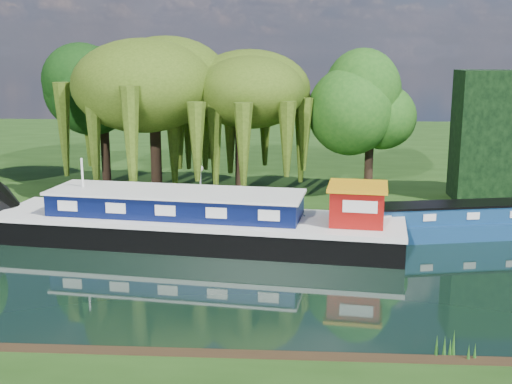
{
  "coord_description": "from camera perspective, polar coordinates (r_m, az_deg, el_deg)",
  "views": [
    {
      "loc": [
        6.05,
        -26.36,
        9.58
      ],
      "look_at": [
        4.17,
        4.38,
        2.8
      ],
      "focal_mm": 45.0,
      "sensor_mm": 36.0,
      "label": 1
    }
  ],
  "objects": [
    {
      "name": "reeds_near",
      "position": [
        20.86,
        5.58,
        -13.3
      ],
      "size": [
        33.7,
        1.5,
        1.1
      ],
      "color": "#194A13",
      "rests_on": "ground"
    },
    {
      "name": "tree_far_right",
      "position": [
        41.65,
        10.17,
        7.22
      ],
      "size": [
        4.88,
        4.88,
        7.98
      ],
      "color": "black",
      "rests_on": "far_bank"
    },
    {
      "name": "lamppost",
      "position": [
        37.96,
        -4.96,
        1.5
      ],
      "size": [
        0.36,
        0.36,
        2.56
      ],
      "color": "silver",
      "rests_on": "far_bank"
    },
    {
      "name": "mooring_posts",
      "position": [
        36.41,
        -6.96,
        -1.39
      ],
      "size": [
        19.16,
        0.16,
        1.0
      ],
      "color": "silver",
      "rests_on": "far_bank"
    },
    {
      "name": "dutch_barge",
      "position": [
        32.69,
        -4.9,
        -2.7
      ],
      "size": [
        21.07,
        7.24,
        4.36
      ],
      "rotation": [
        0.0,
        0.0,
        -0.13
      ],
      "color": "black",
      "rests_on": "ground"
    },
    {
      "name": "tree_far_mid",
      "position": [
        45.99,
        -13.47,
        8.29
      ],
      "size": [
        5.4,
        5.4,
        8.84
      ],
      "color": "black",
      "rests_on": "far_bank"
    },
    {
      "name": "white_cruiser",
      "position": [
        35.53,
        16.89,
        -3.78
      ],
      "size": [
        2.38,
        2.2,
        1.05
      ],
      "primitive_type": "imported",
      "rotation": [
        0.0,
        0.0,
        1.29
      ],
      "color": "silver",
      "rests_on": "ground"
    },
    {
      "name": "far_bank",
      "position": [
        61.38,
        -2.19,
        3.64
      ],
      "size": [
        120.0,
        52.0,
        0.45
      ],
      "primitive_type": "cube",
      "color": "#19360E",
      "rests_on": "ground"
    },
    {
      "name": "narrowboat",
      "position": [
        35.04,
        16.34,
        -2.78
      ],
      "size": [
        13.59,
        4.88,
        1.96
      ],
      "rotation": [
        0.0,
        0.0,
        0.2
      ],
      "color": "navy",
      "rests_on": "ground"
    },
    {
      "name": "willow_left",
      "position": [
        41.16,
        -9.08,
        9.22
      ],
      "size": [
        7.98,
        7.98,
        9.56
      ],
      "color": "black",
      "rests_on": "far_bank"
    },
    {
      "name": "willow_right",
      "position": [
        40.11,
        -1.39,
        8.09
      ],
      "size": [
        6.87,
        6.87,
        8.37
      ],
      "color": "black",
      "rests_on": "far_bank"
    },
    {
      "name": "conifer_hedge",
      "position": [
        42.7,
        21.21,
        4.68
      ],
      "size": [
        6.0,
        3.0,
        8.0
      ],
      "primitive_type": "cube",
      "color": "black",
      "rests_on": "far_bank"
    },
    {
      "name": "ground",
      "position": [
        28.69,
        -8.94,
        -7.25
      ],
      "size": [
        120.0,
        120.0,
        0.0
      ],
      "primitive_type": "plane",
      "color": "black"
    }
  ]
}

